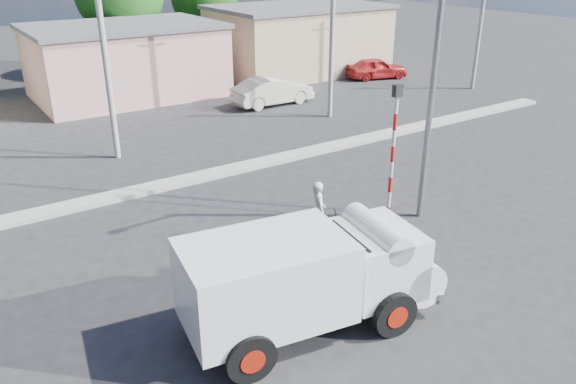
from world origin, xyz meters
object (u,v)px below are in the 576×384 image
truck (313,276)px  cyclist (318,220)px  car_cream (272,91)px  streetlight (431,61)px  bicycle (318,230)px  car_red (377,68)px  traffic_pole (393,143)px

truck → cyclist: (2.31, 2.88, -0.47)m
car_cream → streetlight: (-3.69, -14.39, 4.21)m
bicycle → car_red: (16.71, 16.03, 0.14)m
traffic_pole → streetlight: 2.56m
car_red → truck: bearing=150.8°
truck → car_cream: truck is taller
traffic_pole → cyclist: bearing=-177.7°
bicycle → streetlight: bearing=-71.0°
bicycle → cyclist: 0.33m
bicycle → car_cream: car_cream is taller
truck → cyclist: 3.72m
cyclist → streetlight: streetlight is taller
truck → bicycle: bearing=60.2°
cyclist → truck: bearing=163.1°
traffic_pole → truck: bearing=-149.8°
traffic_pole → car_cream: bearing=71.8°
car_cream → traffic_pole: traffic_pole is taller
car_cream → car_red: (9.24, 1.82, -0.07)m
bicycle → car_cream: bearing=-5.9°
streetlight → car_cream: bearing=75.6°
streetlight → car_red: bearing=51.4°
bicycle → cyclist: size_ratio=1.17×
truck → car_cream: bearing=69.1°
truck → traffic_pole: bearing=39.1°
bicycle → car_cream: size_ratio=0.45×
car_cream → car_red: size_ratio=1.14×
truck → bicycle: truck is taller
cyclist → streetlight: size_ratio=0.19×
cyclist → traffic_pole: traffic_pole is taller
truck → bicycle: (2.31, 2.88, -0.80)m
cyclist → car_cream: (7.47, 14.21, -0.12)m
car_cream → streetlight: 15.45m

